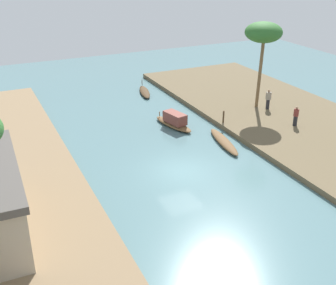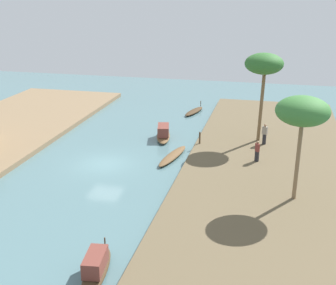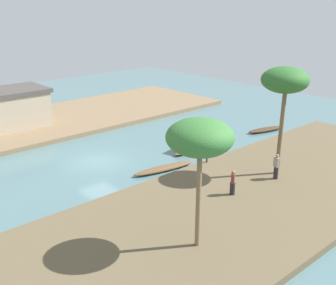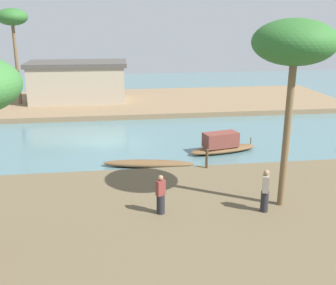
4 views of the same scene
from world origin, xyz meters
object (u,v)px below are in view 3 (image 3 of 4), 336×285
person_on_near_bank (233,184)px  mooring_post (207,156)px  palm_tree_left_near (200,138)px  palm_tree_left_far (285,81)px  sampan_downstream_large (164,168)px  person_by_mooring (276,167)px  sampan_midstream (265,130)px  sampan_with_tall_canopy (189,145)px

person_on_near_bank → mooring_post: person_on_near_bank is taller
palm_tree_left_near → palm_tree_left_far: 11.27m
sampan_downstream_large → mooring_post: mooring_post is taller
person_by_mooring → mooring_post: 5.40m
palm_tree_left_near → sampan_midstream: bearing=26.7°
palm_tree_left_far → palm_tree_left_near: bearing=-166.3°
person_on_near_bank → palm_tree_left_far: (5.02, 0.06, 5.79)m
person_by_mooring → sampan_downstream_large: bearing=49.4°
sampan_downstream_large → palm_tree_left_near: bearing=-113.3°
mooring_post → palm_tree_left_far: bearing=-67.1°
palm_tree_left_near → palm_tree_left_far: (10.91, 2.67, 0.90)m
mooring_post → palm_tree_left_near: bearing=-139.9°
sampan_with_tall_canopy → palm_tree_left_near: (-10.66, -11.07, 5.50)m
palm_tree_left_far → person_on_near_bank: bearing=-179.3°
sampan_midstream → person_on_near_bank: size_ratio=2.58×
sampan_midstream → person_by_mooring: person_by_mooring is taller
mooring_post → sampan_with_tall_canopy: bearing=63.7°
sampan_with_tall_canopy → sampan_midstream: size_ratio=1.07×
person_on_near_bank → mooring_post: 5.72m
mooring_post → palm_tree_left_far: (2.03, -4.81, 5.98)m
person_by_mooring → palm_tree_left_near: (-10.00, -2.21, 4.74)m
person_on_near_bank → person_by_mooring: size_ratio=0.91×
sampan_with_tall_canopy → mooring_post: 4.03m
sampan_downstream_large → mooring_post: 3.37m
person_on_near_bank → person_by_mooring: bearing=142.8°
sampan_downstream_large → mooring_post: bearing=-20.6°
sampan_midstream → palm_tree_left_far: size_ratio=0.56×
sampan_with_tall_canopy → person_on_near_bank: 9.74m
palm_tree_left_near → person_on_near_bank: bearing=23.9°
person_on_near_bank → palm_tree_left_near: (-5.89, -2.61, 4.89)m
sampan_downstream_large → palm_tree_left_far: size_ratio=0.68×
sampan_downstream_large → mooring_post: (2.83, -1.68, 0.72)m
palm_tree_left_near → sampan_with_tall_canopy: bearing=46.1°
sampan_midstream → mooring_post: (-10.91, -2.46, 0.73)m
person_on_near_bank → person_by_mooring: 4.14m
person_on_near_bank → palm_tree_left_far: 7.66m
person_by_mooring → mooring_post: (-1.12, 5.27, -0.34)m
sampan_with_tall_canopy → sampan_midstream: (9.13, -1.13, -0.31)m
mooring_post → person_by_mooring: bearing=-78.0°
sampan_midstream → palm_tree_left_near: size_ratio=0.64×
sampan_midstream → sampan_with_tall_canopy: bearing=-173.0°
person_by_mooring → palm_tree_left_far: bearing=-43.3°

